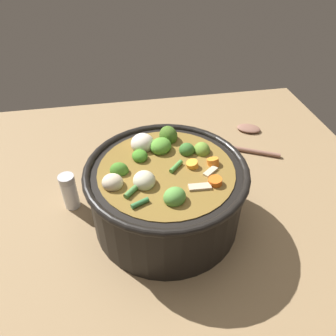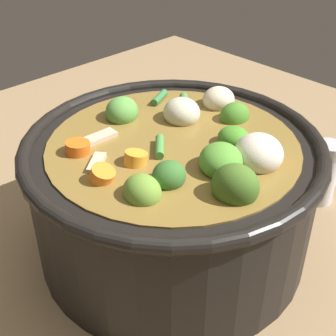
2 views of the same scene
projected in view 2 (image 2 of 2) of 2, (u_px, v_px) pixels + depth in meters
The scene contains 3 objects.
ground_plane at pixel (172, 244), 0.57m from camera, with size 1.10×1.10×0.00m, color #8C704C.
cooking_pot at pixel (173, 192), 0.53m from camera, with size 0.32×0.32×0.17m.
salt_shaker at pixel (324, 173), 0.62m from camera, with size 0.03×0.03×0.09m.
Camera 2 is at (-0.30, -0.30, 0.39)m, focal length 50.53 mm.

